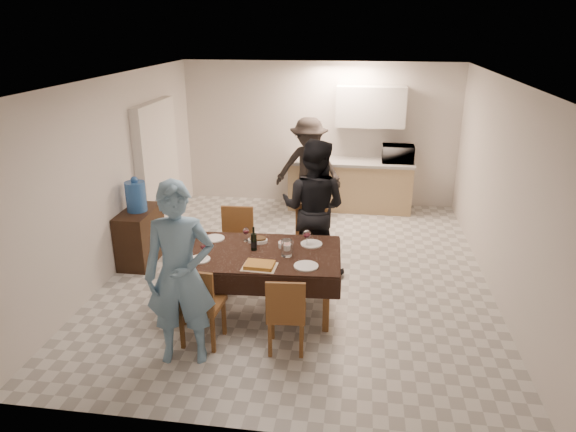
% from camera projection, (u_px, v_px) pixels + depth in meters
% --- Properties ---
extents(floor, '(5.00, 6.00, 0.02)m').
position_uv_depth(floor, '(299.00, 271.00, 7.11)').
color(floor, silver).
rests_on(floor, ground).
extents(ceiling, '(5.00, 6.00, 0.02)m').
position_uv_depth(ceiling, '(301.00, 78.00, 6.19)').
color(ceiling, white).
rests_on(ceiling, wall_back).
extents(wall_back, '(5.00, 0.02, 2.60)m').
position_uv_depth(wall_back, '(319.00, 134.00, 9.43)').
color(wall_back, silver).
rests_on(wall_back, floor).
extents(wall_front, '(5.00, 0.02, 2.60)m').
position_uv_depth(wall_front, '(253.00, 296.00, 3.88)').
color(wall_front, silver).
rests_on(wall_front, floor).
extents(wall_left, '(0.02, 6.00, 2.60)m').
position_uv_depth(wall_left, '(118.00, 174.00, 6.98)').
color(wall_left, silver).
rests_on(wall_left, floor).
extents(wall_right, '(0.02, 6.00, 2.60)m').
position_uv_depth(wall_right, '(501.00, 190.00, 6.32)').
color(wall_right, silver).
rests_on(wall_right, floor).
extents(stub_partition, '(0.15, 1.40, 2.10)m').
position_uv_depth(stub_partition, '(158.00, 168.00, 8.17)').
color(stub_partition, silver).
rests_on(stub_partition, floor).
extents(kitchen_base_cabinet, '(2.20, 0.60, 0.86)m').
position_uv_depth(kitchen_base_cabinet, '(350.00, 186.00, 9.36)').
color(kitchen_base_cabinet, tan).
rests_on(kitchen_base_cabinet, floor).
extents(kitchen_worktop, '(2.24, 0.64, 0.05)m').
position_uv_depth(kitchen_worktop, '(351.00, 162.00, 9.20)').
color(kitchen_worktop, '#9A9B97').
rests_on(kitchen_worktop, kitchen_base_cabinet).
extents(upper_cabinet, '(1.20, 0.34, 0.70)m').
position_uv_depth(upper_cabinet, '(371.00, 107.00, 8.95)').
color(upper_cabinet, silver).
rests_on(upper_cabinet, wall_back).
extents(dining_table, '(1.96, 1.22, 0.74)m').
position_uv_depth(dining_table, '(257.00, 255.00, 5.95)').
color(dining_table, black).
rests_on(dining_table, floor).
extents(chair_near_left, '(0.45, 0.45, 0.50)m').
position_uv_depth(chair_near_left, '(199.00, 299.00, 5.28)').
color(chair_near_left, brown).
rests_on(chair_near_left, floor).
extents(chair_near_right, '(0.43, 0.43, 0.47)m').
position_uv_depth(chair_near_right, '(285.00, 308.00, 5.18)').
color(chair_near_right, brown).
rests_on(chair_near_right, floor).
extents(chair_far_left, '(0.45, 0.45, 0.51)m').
position_uv_depth(chair_far_left, '(234.00, 240.00, 6.67)').
color(chair_far_left, brown).
rests_on(chair_far_left, floor).
extents(chair_far_right, '(0.61, 0.63, 0.55)m').
position_uv_depth(chair_far_right, '(302.00, 242.00, 6.53)').
color(chair_far_right, brown).
rests_on(chair_far_right, floor).
extents(console, '(0.42, 0.84, 0.77)m').
position_uv_depth(console, '(140.00, 236.00, 7.28)').
color(console, black).
rests_on(console, floor).
extents(water_jug, '(0.28, 0.28, 0.42)m').
position_uv_depth(water_jug, '(136.00, 197.00, 7.07)').
color(water_jug, '#3268B7').
rests_on(water_jug, console).
extents(wine_bottle, '(0.07, 0.07, 0.29)m').
position_uv_depth(wine_bottle, '(254.00, 239.00, 5.94)').
color(wine_bottle, black).
rests_on(wine_bottle, dining_table).
extents(water_pitcher, '(0.12, 0.12, 0.19)m').
position_uv_depth(water_pitcher, '(287.00, 248.00, 5.81)').
color(water_pitcher, white).
rests_on(water_pitcher, dining_table).
extents(savoury_tart, '(0.38, 0.29, 0.05)m').
position_uv_depth(savoury_tart, '(260.00, 265.00, 5.56)').
color(savoury_tart, '#C48539').
rests_on(savoury_tart, dining_table).
extents(salad_bowl, '(0.16, 0.16, 0.06)m').
position_uv_depth(salad_bowl, '(285.00, 245.00, 6.05)').
color(salad_bowl, white).
rests_on(salad_bowl, dining_table).
extents(mushroom_dish, '(0.22, 0.22, 0.04)m').
position_uv_depth(mushroom_dish, '(258.00, 241.00, 6.20)').
color(mushroom_dish, white).
rests_on(mushroom_dish, dining_table).
extents(wine_glass_a, '(0.09, 0.09, 0.20)m').
position_uv_depth(wine_glass_a, '(205.00, 250.00, 5.74)').
color(wine_glass_a, white).
rests_on(wine_glass_a, dining_table).
extents(wine_glass_b, '(0.09, 0.09, 0.21)m').
position_uv_depth(wine_glass_b, '(307.00, 238.00, 6.06)').
color(wine_glass_b, white).
rests_on(wine_glass_b, dining_table).
extents(wine_glass_c, '(0.08, 0.08, 0.17)m').
position_uv_depth(wine_glass_c, '(246.00, 234.00, 6.21)').
color(wine_glass_c, white).
rests_on(wine_glass_c, dining_table).
extents(plate_near_left, '(0.24, 0.24, 0.01)m').
position_uv_depth(plate_near_left, '(199.00, 259.00, 5.74)').
color(plate_near_left, white).
rests_on(plate_near_left, dining_table).
extents(plate_near_right, '(0.27, 0.27, 0.02)m').
position_uv_depth(plate_near_right, '(306.00, 266.00, 5.58)').
color(plate_near_right, white).
rests_on(plate_near_right, dining_table).
extents(plate_far_left, '(0.25, 0.25, 0.01)m').
position_uv_depth(plate_far_left, '(214.00, 238.00, 6.29)').
color(plate_far_left, white).
rests_on(plate_far_left, dining_table).
extents(plate_far_right, '(0.26, 0.26, 0.01)m').
position_uv_depth(plate_far_right, '(311.00, 244.00, 6.13)').
color(plate_far_right, white).
rests_on(plate_far_right, dining_table).
extents(microwave, '(0.55, 0.37, 0.30)m').
position_uv_depth(microwave, '(398.00, 154.00, 9.03)').
color(microwave, silver).
rests_on(microwave, kitchen_worktop).
extents(person_near, '(0.76, 0.58, 1.89)m').
position_uv_depth(person_near, '(180.00, 275.00, 4.97)').
color(person_near, '#6893B3').
rests_on(person_near, floor).
extents(person_far, '(1.05, 0.90, 1.86)m').
position_uv_depth(person_far, '(313.00, 208.00, 6.77)').
color(person_far, black).
rests_on(person_far, floor).
extents(person_kitchen, '(1.13, 0.65, 1.74)m').
position_uv_depth(person_kitchen, '(309.00, 168.00, 8.88)').
color(person_kitchen, black).
rests_on(person_kitchen, floor).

